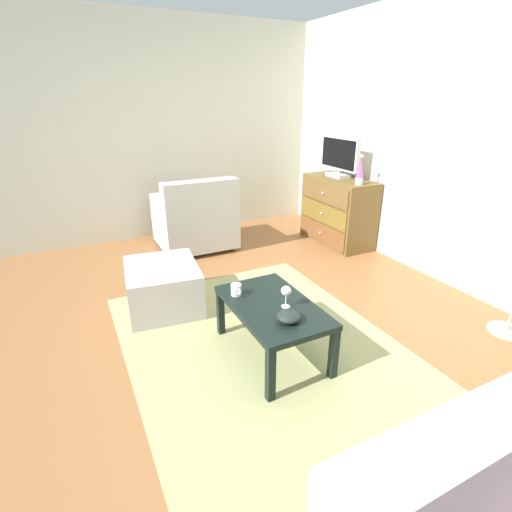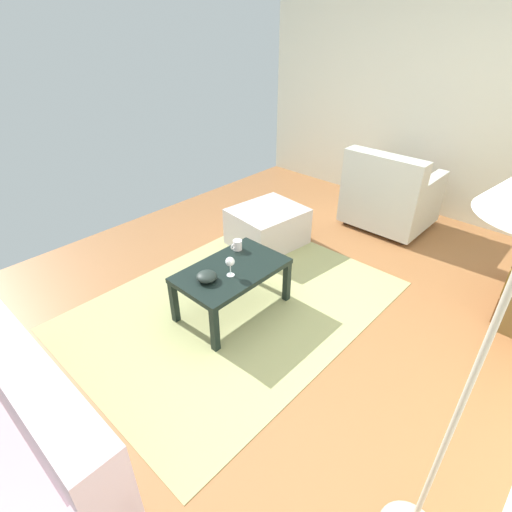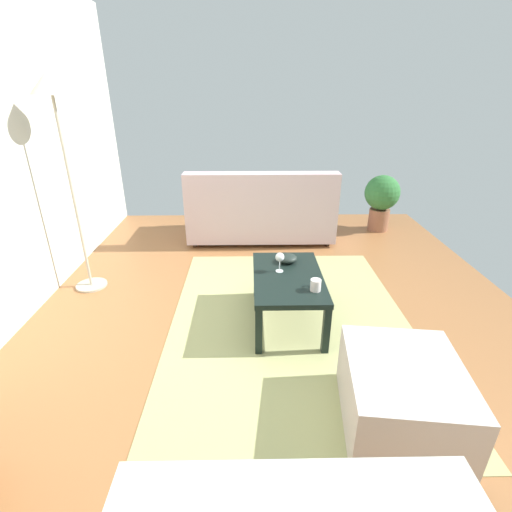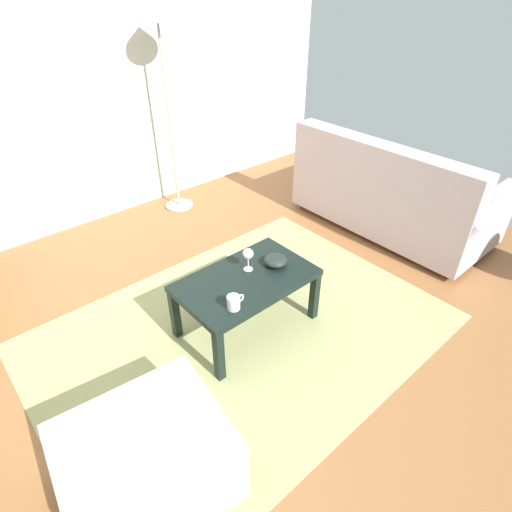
# 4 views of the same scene
# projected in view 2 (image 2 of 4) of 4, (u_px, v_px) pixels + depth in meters

# --- Properties ---
(ground_plane) EXTENTS (5.99, 4.45, 0.05)m
(ground_plane) POSITION_uv_depth(u_px,v_px,m) (269.00, 306.00, 3.37)
(ground_plane) COLOR #905C35
(wall_plain_left) EXTENTS (0.12, 4.45, 2.64)m
(wall_plain_left) POSITION_uv_depth(u_px,v_px,m) (436.00, 95.00, 4.38)
(wall_plain_left) COLOR beige
(wall_plain_left) RESTS_ON ground_plane
(area_rug) EXTENTS (2.60, 1.90, 0.01)m
(area_rug) POSITION_uv_depth(u_px,v_px,m) (236.00, 305.00, 3.35)
(area_rug) COLOR tan
(area_rug) RESTS_ON ground_plane
(coffee_table) EXTENTS (0.87, 0.53, 0.41)m
(coffee_table) POSITION_uv_depth(u_px,v_px,m) (232.00, 274.00, 3.12)
(coffee_table) COLOR black
(coffee_table) RESTS_ON ground_plane
(wine_glass) EXTENTS (0.07, 0.07, 0.16)m
(wine_glass) POSITION_uv_depth(u_px,v_px,m) (230.00, 262.00, 2.95)
(wine_glass) COLOR silver
(wine_glass) RESTS_ON coffee_table
(mug) EXTENTS (0.11, 0.08, 0.08)m
(mug) POSITION_uv_depth(u_px,v_px,m) (237.00, 245.00, 3.31)
(mug) COLOR silver
(mug) RESTS_ON coffee_table
(bowl_decorative) EXTENTS (0.15, 0.15, 0.07)m
(bowl_decorative) POSITION_uv_depth(u_px,v_px,m) (207.00, 277.00, 2.93)
(bowl_decorative) COLOR black
(bowl_decorative) RESTS_ON coffee_table
(armchair) EXTENTS (0.80, 0.86, 0.88)m
(armchair) POSITION_uv_depth(u_px,v_px,m) (390.00, 196.00, 4.40)
(armchair) COLOR #332319
(armchair) RESTS_ON ground_plane
(ottoman) EXTENTS (0.77, 0.68, 0.39)m
(ottoman) POSITION_uv_depth(u_px,v_px,m) (267.00, 227.00, 4.14)
(ottoman) COLOR #B6ACAA
(ottoman) RESTS_ON ground_plane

